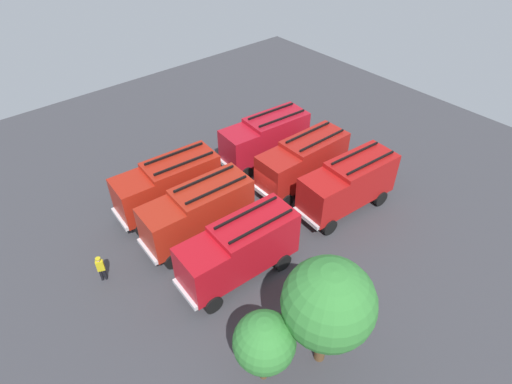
{
  "coord_description": "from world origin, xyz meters",
  "views": [
    {
      "loc": [
        14.44,
        16.98,
        19.58
      ],
      "look_at": [
        0.0,
        0.0,
        1.4
      ],
      "focal_mm": 29.6,
      "sensor_mm": 36.0,
      "label": 1
    }
  ],
  "objects_px": {
    "fire_truck_1": "(168,184)",
    "traffic_cone_0": "(168,176)",
    "fire_truck_4": "(348,183)",
    "fire_truck_3": "(198,211)",
    "firefighter_0": "(101,268)",
    "fire_truck_0": "(265,137)",
    "tree_1": "(264,342)",
    "fire_truck_2": "(303,161)",
    "tree_0": "(328,304)",
    "firefighter_1": "(293,286)",
    "fire_truck_5": "(239,249)"
  },
  "relations": [
    {
      "from": "tree_1",
      "to": "fire_truck_1",
      "type": "bearing_deg",
      "value": -103.15
    },
    {
      "from": "fire_truck_2",
      "to": "tree_1",
      "type": "relative_size",
      "value": 1.66
    },
    {
      "from": "fire_truck_2",
      "to": "tree_0",
      "type": "relative_size",
      "value": 1.11
    },
    {
      "from": "fire_truck_0",
      "to": "fire_truck_3",
      "type": "bearing_deg",
      "value": 27.71
    },
    {
      "from": "fire_truck_3",
      "to": "fire_truck_4",
      "type": "relative_size",
      "value": 0.99
    },
    {
      "from": "fire_truck_4",
      "to": "tree_0",
      "type": "distance_m",
      "value": 11.87
    },
    {
      "from": "fire_truck_4",
      "to": "firefighter_1",
      "type": "height_order",
      "value": "fire_truck_4"
    },
    {
      "from": "fire_truck_4",
      "to": "fire_truck_0",
      "type": "bearing_deg",
      "value": -82.76
    },
    {
      "from": "fire_truck_5",
      "to": "fire_truck_0",
      "type": "bearing_deg",
      "value": -135.58
    },
    {
      "from": "fire_truck_1",
      "to": "firefighter_1",
      "type": "xyz_separation_m",
      "value": [
        -1.13,
        10.91,
        -1.16
      ]
    },
    {
      "from": "fire_truck_4",
      "to": "fire_truck_5",
      "type": "xyz_separation_m",
      "value": [
        9.28,
        -0.1,
        0.0
      ]
    },
    {
      "from": "fire_truck_2",
      "to": "fire_truck_3",
      "type": "xyz_separation_m",
      "value": [
        8.84,
        -0.36,
        0.0
      ]
    },
    {
      "from": "fire_truck_3",
      "to": "fire_truck_0",
      "type": "bearing_deg",
      "value": -154.12
    },
    {
      "from": "firefighter_0",
      "to": "tree_0",
      "type": "distance_m",
      "value": 13.38
    },
    {
      "from": "tree_0",
      "to": "tree_1",
      "type": "bearing_deg",
      "value": -21.03
    },
    {
      "from": "fire_truck_4",
      "to": "firefighter_0",
      "type": "bearing_deg",
      "value": -13.17
    },
    {
      "from": "firefighter_1",
      "to": "traffic_cone_0",
      "type": "height_order",
      "value": "firefighter_1"
    },
    {
      "from": "fire_truck_5",
      "to": "tree_1",
      "type": "xyz_separation_m",
      "value": [
        3.08,
        5.63,
        0.78
      ]
    },
    {
      "from": "fire_truck_4",
      "to": "traffic_cone_0",
      "type": "bearing_deg",
      "value": -50.03
    },
    {
      "from": "fire_truck_3",
      "to": "tree_1",
      "type": "relative_size",
      "value": 1.68
    },
    {
      "from": "fire_truck_4",
      "to": "firefighter_1",
      "type": "bearing_deg",
      "value": 25.41
    },
    {
      "from": "fire_truck_0",
      "to": "firefighter_0",
      "type": "height_order",
      "value": "fire_truck_0"
    },
    {
      "from": "fire_truck_3",
      "to": "fire_truck_5",
      "type": "relative_size",
      "value": 1.0
    },
    {
      "from": "fire_truck_4",
      "to": "fire_truck_5",
      "type": "height_order",
      "value": "same"
    },
    {
      "from": "firefighter_1",
      "to": "tree_0",
      "type": "relative_size",
      "value": 0.27
    },
    {
      "from": "firefighter_0",
      "to": "traffic_cone_0",
      "type": "bearing_deg",
      "value": -30.72
    },
    {
      "from": "fire_truck_3",
      "to": "firefighter_1",
      "type": "distance_m",
      "value": 7.5
    },
    {
      "from": "tree_0",
      "to": "tree_1",
      "type": "xyz_separation_m",
      "value": [
        2.73,
        -1.05,
        -1.43
      ]
    },
    {
      "from": "fire_truck_2",
      "to": "firefighter_1",
      "type": "distance_m",
      "value": 10.43
    },
    {
      "from": "fire_truck_1",
      "to": "firefighter_0",
      "type": "xyz_separation_m",
      "value": [
        6.34,
        2.86,
        -1.14
      ]
    },
    {
      "from": "tree_0",
      "to": "traffic_cone_0",
      "type": "bearing_deg",
      "value": -96.18
    },
    {
      "from": "fire_truck_5",
      "to": "traffic_cone_0",
      "type": "relative_size",
      "value": 11.34
    },
    {
      "from": "fire_truck_5",
      "to": "firefighter_1",
      "type": "bearing_deg",
      "value": 112.62
    },
    {
      "from": "fire_truck_3",
      "to": "fire_truck_5",
      "type": "xyz_separation_m",
      "value": [
        0.0,
        4.09,
        0.0
      ]
    },
    {
      "from": "fire_truck_5",
      "to": "fire_truck_3",
      "type": "bearing_deg",
      "value": -87.19
    },
    {
      "from": "fire_truck_0",
      "to": "tree_1",
      "type": "xyz_separation_m",
      "value": [
        11.96,
        13.5,
        0.78
      ]
    },
    {
      "from": "fire_truck_1",
      "to": "firefighter_1",
      "type": "distance_m",
      "value": 11.03
    },
    {
      "from": "traffic_cone_0",
      "to": "firefighter_0",
      "type": "bearing_deg",
      "value": 36.86
    },
    {
      "from": "tree_0",
      "to": "fire_truck_5",
      "type": "bearing_deg",
      "value": -92.94
    },
    {
      "from": "traffic_cone_0",
      "to": "fire_truck_1",
      "type": "bearing_deg",
      "value": 63.5
    },
    {
      "from": "fire_truck_3",
      "to": "firefighter_0",
      "type": "bearing_deg",
      "value": -3.73
    },
    {
      "from": "fire_truck_1",
      "to": "traffic_cone_0",
      "type": "bearing_deg",
      "value": -112.41
    },
    {
      "from": "fire_truck_1",
      "to": "fire_truck_2",
      "type": "xyz_separation_m",
      "value": [
        -8.81,
        3.95,
        0.0
      ]
    },
    {
      "from": "fire_truck_0",
      "to": "fire_truck_5",
      "type": "bearing_deg",
      "value": 46.21
    },
    {
      "from": "fire_truck_5",
      "to": "traffic_cone_0",
      "type": "bearing_deg",
      "value": -95.33
    },
    {
      "from": "fire_truck_3",
      "to": "fire_truck_4",
      "type": "height_order",
      "value": "same"
    },
    {
      "from": "fire_truck_1",
      "to": "tree_1",
      "type": "height_order",
      "value": "tree_1"
    },
    {
      "from": "traffic_cone_0",
      "to": "tree_0",
      "type": "bearing_deg",
      "value": 83.82
    },
    {
      "from": "fire_truck_1",
      "to": "fire_truck_2",
      "type": "distance_m",
      "value": 9.65
    },
    {
      "from": "fire_truck_5",
      "to": "tree_1",
      "type": "bearing_deg",
      "value": 64.2
    }
  ]
}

